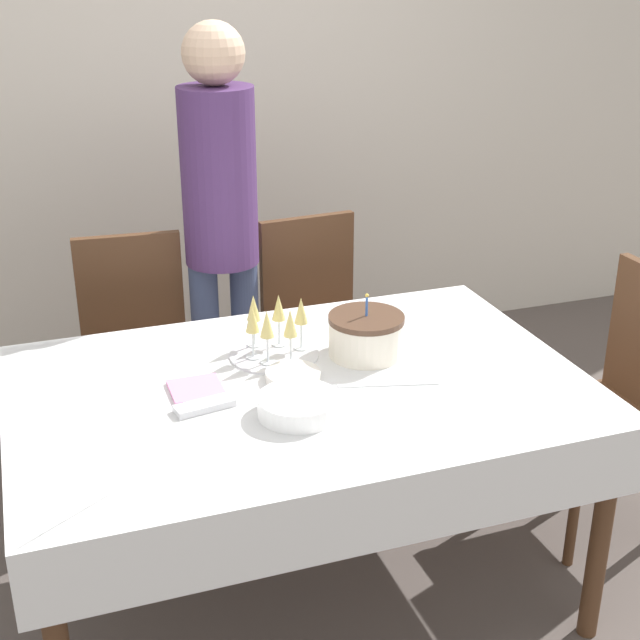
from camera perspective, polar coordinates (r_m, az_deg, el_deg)
The scene contains 14 objects.
ground_plane at distance 3.07m, azimuth -1.21°, elevation -16.73°, with size 12.00×12.00×0.00m, color #564C47.
wall_back at distance 4.24m, azimuth -9.64°, elevation 14.50°, with size 8.00×0.05×2.70m.
dining_table at distance 2.69m, azimuth -1.33°, elevation -5.95°, with size 1.68×1.12×0.76m.
dining_chair_far_left at distance 3.46m, azimuth -11.66°, elevation -2.02°, with size 0.45×0.45×0.96m.
dining_chair_far_right at distance 3.60m, azimuth -0.13°, elevation -0.42°, with size 0.45×0.45×0.96m.
dining_chair_right_end at distance 3.26m, azimuth 18.52°, elevation -4.38°, with size 0.43×0.43×0.96m.
birthday_cake at distance 2.80m, azimuth 2.96°, elevation -0.97°, with size 0.24×0.24×0.21m.
champagne_tray at distance 2.78m, azimuth -2.96°, elevation -0.59°, with size 0.28×0.28×0.18m.
plate_stack_main at distance 2.46m, azimuth -1.39°, elevation -5.50°, with size 0.23×0.23×0.06m.
plate_stack_dessert at distance 2.66m, azimuth -1.75°, elevation -3.57°, with size 0.17×0.17×0.03m.
cake_knife at distance 2.64m, azimuth 4.39°, elevation -4.14°, with size 0.29×0.10×0.00m.
fork_pile at distance 2.52m, azimuth -7.40°, elevation -5.46°, with size 0.18×0.09×0.02m.
napkin_pile at distance 2.62m, azimuth -7.92°, elevation -4.41°, with size 0.15×0.15×0.01m.
person_standing at distance 3.37m, azimuth -6.40°, elevation 7.10°, with size 0.28×0.28×1.71m.
Camera 1 is at (-0.72, -2.24, 1.97)m, focal length 50.00 mm.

